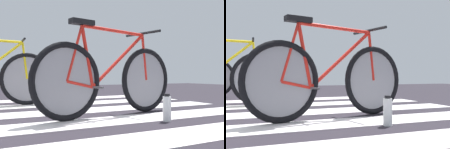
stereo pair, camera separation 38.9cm
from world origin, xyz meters
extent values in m
cube|color=#29242C|center=(0.00, 0.00, 0.01)|extent=(18.00, 14.00, 0.02)
cube|color=silver|center=(0.12, -0.62, 0.02)|extent=(5.20, 0.44, 0.00)
cube|color=silver|center=(0.11, 0.13, 0.02)|extent=(5.20, 0.44, 0.00)
cube|color=silver|center=(0.13, 0.89, 0.02)|extent=(5.20, 0.44, 0.00)
torus|color=black|center=(0.44, -0.45, 0.38)|extent=(0.71, 0.19, 0.72)
torus|color=black|center=(1.44, -0.26, 0.38)|extent=(0.71, 0.19, 0.72)
cylinder|color=gray|center=(0.44, -0.45, 0.38)|extent=(0.60, 0.12, 0.61)
cylinder|color=gray|center=(1.44, -0.26, 0.38)|extent=(0.60, 0.12, 0.61)
cylinder|color=red|center=(0.99, -0.35, 0.89)|extent=(0.79, 0.19, 0.05)
cylinder|color=red|center=(1.05, -0.33, 0.60)|extent=(0.70, 0.17, 0.59)
cylinder|color=red|center=(0.66, -0.41, 0.61)|extent=(0.16, 0.06, 0.59)
cylinder|color=red|center=(0.58, -0.43, 0.35)|extent=(0.29, 0.08, 0.09)
cylinder|color=red|center=(0.52, -0.44, 0.64)|extent=(0.19, 0.06, 0.53)
cylinder|color=red|center=(1.41, -0.26, 0.63)|extent=(0.09, 0.05, 0.50)
cube|color=black|center=(0.60, -0.42, 0.93)|extent=(0.25, 0.13, 0.05)
cylinder|color=black|center=(1.38, -0.27, 0.90)|extent=(0.13, 0.52, 0.03)
cylinder|color=#4C4C51|center=(0.71, -0.40, 0.32)|extent=(0.08, 0.34, 0.02)
torus|color=black|center=(0.38, 1.05, 0.38)|extent=(0.72, 0.11, 0.72)
cylinder|color=gray|center=(0.38, 1.05, 0.38)|extent=(0.61, 0.05, 0.61)
cylinder|color=yellow|center=(-0.02, 1.08, 0.60)|extent=(0.70, 0.08, 0.59)
cylinder|color=yellow|center=(0.35, 1.05, 0.63)|extent=(0.09, 0.04, 0.50)
cylinder|color=black|center=(0.32, 1.06, 0.90)|extent=(0.06, 0.52, 0.03)
cylinder|color=white|center=(1.23, -0.88, 0.13)|extent=(0.07, 0.07, 0.22)
cylinder|color=black|center=(1.23, -0.88, 0.26)|extent=(0.05, 0.05, 0.02)
camera|label=1|loc=(-0.36, -2.80, 0.44)|focal=43.90mm
camera|label=2|loc=(0.03, -2.80, 0.44)|focal=43.90mm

